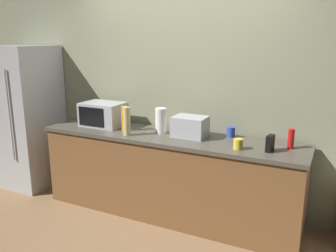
# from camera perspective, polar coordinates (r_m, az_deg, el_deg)

# --- Properties ---
(ground_plane) EXTENTS (8.00, 8.00, 0.00)m
(ground_plane) POSITION_cam_1_polar(r_m,az_deg,el_deg) (3.71, -2.85, -16.57)
(ground_plane) COLOR #93704C
(back_wall) EXTENTS (6.40, 0.10, 2.70)m
(back_wall) POSITION_cam_1_polar(r_m,az_deg,el_deg) (3.95, 2.64, 6.23)
(back_wall) COLOR gray
(back_wall) RESTS_ON ground_plane
(counter_run) EXTENTS (2.84, 0.64, 0.90)m
(counter_run) POSITION_cam_1_polar(r_m,az_deg,el_deg) (3.83, 0.00, -7.99)
(counter_run) COLOR brown
(counter_run) RESTS_ON ground_plane
(refrigerator) EXTENTS (0.72, 0.73, 1.80)m
(refrigerator) POSITION_cam_1_polar(r_m,az_deg,el_deg) (4.92, -21.97, 1.43)
(refrigerator) COLOR #B7BABF
(refrigerator) RESTS_ON ground_plane
(microwave) EXTENTS (0.48, 0.35, 0.27)m
(microwave) POSITION_cam_1_polar(r_m,az_deg,el_deg) (4.13, -10.49, 1.90)
(microwave) COLOR #B7BABF
(microwave) RESTS_ON counter_run
(toaster_oven) EXTENTS (0.34, 0.26, 0.21)m
(toaster_oven) POSITION_cam_1_polar(r_m,az_deg,el_deg) (3.62, 3.62, -0.10)
(toaster_oven) COLOR #B7BABF
(toaster_oven) RESTS_ON counter_run
(paper_towel_roll) EXTENTS (0.12, 0.12, 0.27)m
(paper_towel_roll) POSITION_cam_1_polar(r_m,az_deg,el_deg) (3.74, -1.16, 0.87)
(paper_towel_roll) COLOR white
(paper_towel_roll) RESTS_ON counter_run
(cordless_phone) EXTENTS (0.06, 0.12, 0.15)m
(cordless_phone) POSITION_cam_1_polar(r_m,az_deg,el_deg) (3.27, 16.24, -2.71)
(cordless_phone) COLOR black
(cordless_phone) RESTS_ON counter_run
(bottle_hot_sauce) EXTENTS (0.06, 0.06, 0.18)m
(bottle_hot_sauce) POSITION_cam_1_polar(r_m,az_deg,el_deg) (3.41, 19.33, -1.97)
(bottle_hot_sauce) COLOR red
(bottle_hot_sauce) RESTS_ON counter_run
(bottle_vinegar) EXTENTS (0.07, 0.07, 0.30)m
(bottle_vinegar) POSITION_cam_1_polar(r_m,az_deg,el_deg) (3.67, -6.70, 0.75)
(bottle_vinegar) COLOR beige
(bottle_vinegar) RESTS_ON counter_run
(bottle_dish_soap) EXTENTS (0.07, 0.07, 0.27)m
(bottle_dish_soap) POSITION_cam_1_polar(r_m,az_deg,el_deg) (3.86, -7.11, 1.21)
(bottle_dish_soap) COLOR orange
(bottle_dish_soap) RESTS_ON counter_run
(mug_yellow) EXTENTS (0.09, 0.09, 0.10)m
(mug_yellow) POSITION_cam_1_polar(r_m,az_deg,el_deg) (3.28, 11.32, -2.88)
(mug_yellow) COLOR yellow
(mug_yellow) RESTS_ON counter_run
(mug_blue) EXTENTS (0.09, 0.09, 0.10)m
(mug_blue) POSITION_cam_1_polar(r_m,az_deg,el_deg) (3.67, 10.16, -0.95)
(mug_blue) COLOR #2D4CB2
(mug_blue) RESTS_ON counter_run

